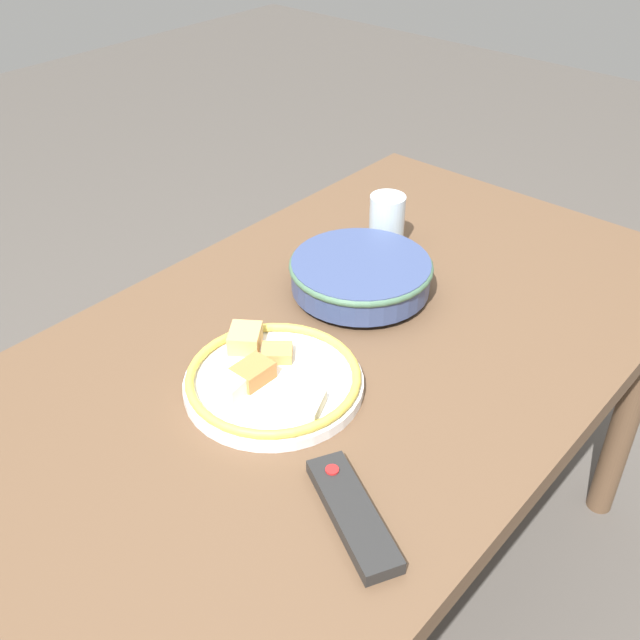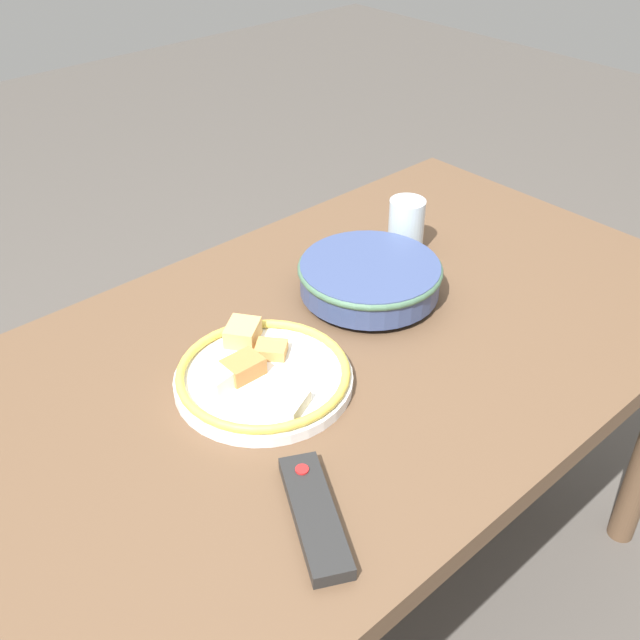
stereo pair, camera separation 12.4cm
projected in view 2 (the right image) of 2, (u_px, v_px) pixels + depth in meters
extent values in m
plane|color=#4C4742|center=(327.00, 604.00, 1.65)|extent=(8.00, 8.00, 0.00)
cube|color=brown|center=(329.00, 358.00, 1.25)|extent=(1.45, 0.80, 0.04)
cylinder|color=brown|center=(423.00, 303.00, 2.01)|extent=(0.06, 0.06, 0.67)
cylinder|color=#384775|center=(369.00, 293.00, 1.36)|extent=(0.11, 0.11, 0.01)
cylinder|color=#384775|center=(370.00, 277.00, 1.34)|extent=(0.25, 0.25, 0.05)
cylinder|color=#9E4C1E|center=(370.00, 279.00, 1.34)|extent=(0.23, 0.23, 0.05)
torus|color=#42664C|center=(370.00, 268.00, 1.33)|extent=(0.26, 0.26, 0.01)
cylinder|color=white|center=(262.00, 379.00, 1.16)|extent=(0.28, 0.28, 0.02)
torus|color=gold|center=(262.00, 371.00, 1.15)|extent=(0.27, 0.27, 0.01)
cube|color=silver|center=(215.00, 378.00, 1.12)|extent=(0.05, 0.06, 0.03)
cube|color=tan|center=(271.00, 349.00, 1.19)|extent=(0.06, 0.06, 0.02)
cube|color=tan|center=(243.00, 333.00, 1.21)|extent=(0.08, 0.07, 0.03)
cube|color=silver|center=(289.00, 403.00, 1.08)|extent=(0.07, 0.06, 0.02)
cube|color=#B2753D|center=(243.00, 367.00, 1.14)|extent=(0.06, 0.05, 0.03)
cube|color=black|center=(315.00, 515.00, 0.94)|extent=(0.14, 0.20, 0.02)
cylinder|color=red|center=(302.00, 469.00, 0.99)|extent=(0.02, 0.02, 0.00)
cylinder|color=silver|center=(406.00, 226.00, 1.47)|extent=(0.07, 0.07, 0.11)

